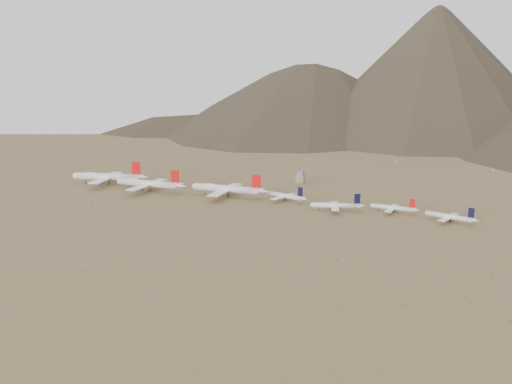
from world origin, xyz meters
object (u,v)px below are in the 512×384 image
at_px(narrowbody_a, 286,196).
at_px(control_tower, 301,178).
at_px(widebody_centre, 149,184).
at_px(widebody_east, 227,189).
at_px(narrowbody_b, 337,205).
at_px(widebody_west, 108,177).

bearing_deg(narrowbody_a, control_tower, 116.77).
xyz_separation_m(widebody_centre, widebody_east, (78.30, 7.22, -0.03)).
bearing_deg(narrowbody_b, widebody_east, 156.58).
xyz_separation_m(narrowbody_a, narrowbody_b, (50.80, -17.38, 0.10)).
relative_size(widebody_centre, narrowbody_b, 1.72).
bearing_deg(narrowbody_a, widebody_west, -162.12).
bearing_deg(narrowbody_a, narrowbody_b, -1.14).
height_order(widebody_centre, widebody_east, widebody_centre).
height_order(widebody_west, control_tower, widebody_west).
distance_m(widebody_east, control_tower, 96.78).
bearing_deg(control_tower, widebody_centre, -141.62).
relative_size(narrowbody_a, narrowbody_b, 0.97).
relative_size(widebody_east, narrowbody_a, 1.76).
xyz_separation_m(narrowbody_b, control_tower, (-63.89, 99.87, 0.48)).
bearing_deg(widebody_west, narrowbody_a, -13.52).
bearing_deg(widebody_east, control_tower, 62.85).
distance_m(widebody_centre, widebody_east, 78.64).
height_order(narrowbody_a, control_tower, narrowbody_a).
height_order(widebody_east, control_tower, widebody_east).
distance_m(widebody_centre, narrowbody_b, 183.57).
bearing_deg(widebody_centre, widebody_west, 167.13).
bearing_deg(widebody_west, widebody_east, -15.62).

